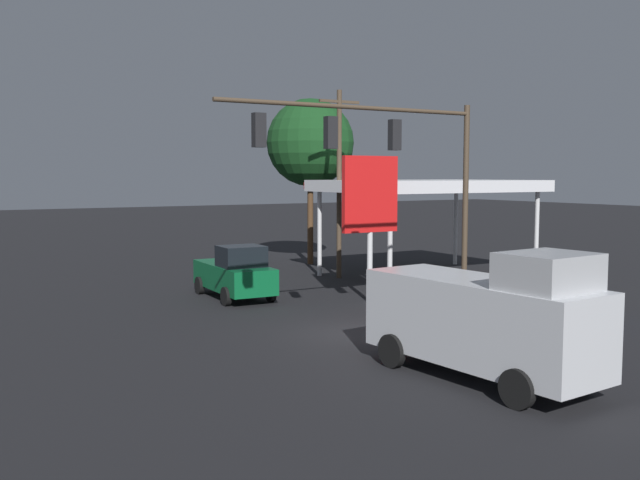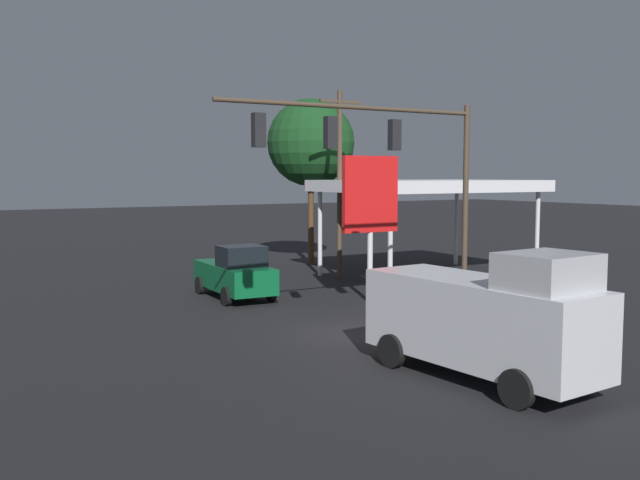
{
  "view_description": "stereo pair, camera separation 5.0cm",
  "coord_description": "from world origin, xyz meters",
  "px_view_note": "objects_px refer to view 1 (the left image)",
  "views": [
    {
      "loc": [
        13.26,
        20.19,
        5.44
      ],
      "look_at": [
        0.0,
        -2.0,
        3.08
      ],
      "focal_mm": 40.0,
      "sensor_mm": 36.0,
      "label": 1
    },
    {
      "loc": [
        13.21,
        20.22,
        5.44
      ],
      "look_at": [
        0.0,
        -2.0,
        3.08
      ],
      "focal_mm": 40.0,
      "sensor_mm": 36.0,
      "label": 2
    }
  ],
  "objects_px": {
    "delivery_truck": "(486,318)",
    "pickup_parked": "(235,273)",
    "fire_hydrant": "(550,335)",
    "utility_pole": "(339,180)",
    "price_sign": "(370,199)",
    "traffic_signal_assembly": "(386,160)",
    "hatchback_crossing": "(553,292)",
    "street_tree": "(310,143)"
  },
  "relations": [
    {
      "from": "price_sign",
      "to": "pickup_parked",
      "type": "height_order",
      "value": "price_sign"
    },
    {
      "from": "traffic_signal_assembly",
      "to": "delivery_truck",
      "type": "relative_size",
      "value": 1.38
    },
    {
      "from": "delivery_truck",
      "to": "pickup_parked",
      "type": "distance_m",
      "value": 15.05
    },
    {
      "from": "delivery_truck",
      "to": "pickup_parked",
      "type": "xyz_separation_m",
      "value": [
        0.48,
        -15.03,
        -0.58
      ]
    },
    {
      "from": "fire_hydrant",
      "to": "price_sign",
      "type": "bearing_deg",
      "value": -89.61
    },
    {
      "from": "pickup_parked",
      "to": "street_tree",
      "type": "height_order",
      "value": "street_tree"
    },
    {
      "from": "traffic_signal_assembly",
      "to": "hatchback_crossing",
      "type": "relative_size",
      "value": 2.46
    },
    {
      "from": "price_sign",
      "to": "delivery_truck",
      "type": "bearing_deg",
      "value": 69.9
    },
    {
      "from": "hatchback_crossing",
      "to": "fire_hydrant",
      "type": "distance_m",
      "value": 5.62
    },
    {
      "from": "pickup_parked",
      "to": "hatchback_crossing",
      "type": "relative_size",
      "value": 1.35
    },
    {
      "from": "price_sign",
      "to": "fire_hydrant",
      "type": "distance_m",
      "value": 10.56
    },
    {
      "from": "price_sign",
      "to": "fire_hydrant",
      "type": "height_order",
      "value": "price_sign"
    },
    {
      "from": "utility_pole",
      "to": "delivery_truck",
      "type": "bearing_deg",
      "value": 69.24
    },
    {
      "from": "price_sign",
      "to": "fire_hydrant",
      "type": "xyz_separation_m",
      "value": [
        -0.07,
        9.78,
        -3.98
      ]
    },
    {
      "from": "price_sign",
      "to": "street_tree",
      "type": "height_order",
      "value": "street_tree"
    },
    {
      "from": "utility_pole",
      "to": "fire_hydrant",
      "type": "height_order",
      "value": "utility_pole"
    },
    {
      "from": "price_sign",
      "to": "pickup_parked",
      "type": "xyz_separation_m",
      "value": [
        4.61,
        -3.75,
        -3.31
      ]
    },
    {
      "from": "traffic_signal_assembly",
      "to": "price_sign",
      "type": "distance_m",
      "value": 7.04
    },
    {
      "from": "hatchback_crossing",
      "to": "fire_hydrant",
      "type": "height_order",
      "value": "hatchback_crossing"
    },
    {
      "from": "traffic_signal_assembly",
      "to": "pickup_parked",
      "type": "bearing_deg",
      "value": -83.47
    },
    {
      "from": "traffic_signal_assembly",
      "to": "delivery_truck",
      "type": "xyz_separation_m",
      "value": [
        0.63,
        5.36,
        -4.24
      ]
    },
    {
      "from": "price_sign",
      "to": "delivery_truck",
      "type": "xyz_separation_m",
      "value": [
        4.13,
        11.28,
        -2.72
      ]
    },
    {
      "from": "price_sign",
      "to": "hatchback_crossing",
      "type": "height_order",
      "value": "price_sign"
    },
    {
      "from": "street_tree",
      "to": "fire_hydrant",
      "type": "height_order",
      "value": "street_tree"
    },
    {
      "from": "utility_pole",
      "to": "fire_hydrant",
      "type": "xyz_separation_m",
      "value": [
        2.62,
        16.47,
        -4.76
      ]
    },
    {
      "from": "traffic_signal_assembly",
      "to": "street_tree",
      "type": "relative_size",
      "value": 0.96
    },
    {
      "from": "pickup_parked",
      "to": "fire_hydrant",
      "type": "xyz_separation_m",
      "value": [
        -4.67,
        13.53,
        -0.67
      ]
    },
    {
      "from": "utility_pole",
      "to": "fire_hydrant",
      "type": "distance_m",
      "value": 17.34
    },
    {
      "from": "traffic_signal_assembly",
      "to": "price_sign",
      "type": "height_order",
      "value": "traffic_signal_assembly"
    },
    {
      "from": "delivery_truck",
      "to": "fire_hydrant",
      "type": "xyz_separation_m",
      "value": [
        -4.19,
        -1.5,
        -1.26
      ]
    },
    {
      "from": "delivery_truck",
      "to": "hatchback_crossing",
      "type": "distance_m",
      "value": 9.92
    },
    {
      "from": "fire_hydrant",
      "to": "street_tree",
      "type": "bearing_deg",
      "value": -100.9
    },
    {
      "from": "utility_pole",
      "to": "delivery_truck",
      "type": "xyz_separation_m",
      "value": [
        6.81,
        17.97,
        -3.51
      ]
    },
    {
      "from": "fire_hydrant",
      "to": "delivery_truck",
      "type": "bearing_deg",
      "value": 19.63
    },
    {
      "from": "delivery_truck",
      "to": "hatchback_crossing",
      "type": "relative_size",
      "value": 1.78
    },
    {
      "from": "hatchback_crossing",
      "to": "street_tree",
      "type": "height_order",
      "value": "street_tree"
    },
    {
      "from": "price_sign",
      "to": "street_tree",
      "type": "bearing_deg",
      "value": -109.13
    },
    {
      "from": "hatchback_crossing",
      "to": "street_tree",
      "type": "bearing_deg",
      "value": -86.6
    },
    {
      "from": "traffic_signal_assembly",
      "to": "price_sign",
      "type": "xyz_separation_m",
      "value": [
        -3.5,
        -5.91,
        -1.52
      ]
    },
    {
      "from": "price_sign",
      "to": "delivery_truck",
      "type": "distance_m",
      "value": 12.31
    },
    {
      "from": "price_sign",
      "to": "hatchback_crossing",
      "type": "xyz_separation_m",
      "value": [
        -4.33,
        6.15,
        -3.47
      ]
    },
    {
      "from": "utility_pole",
      "to": "fire_hydrant",
      "type": "relative_size",
      "value": 11.17
    }
  ]
}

